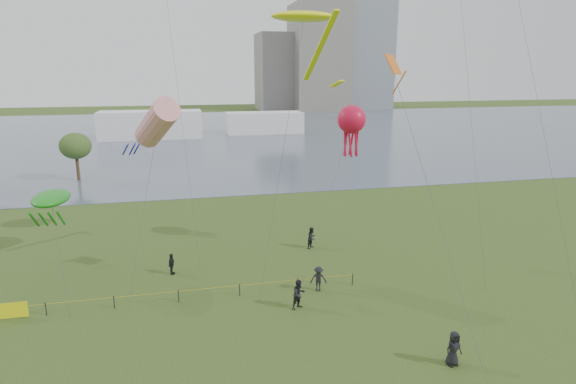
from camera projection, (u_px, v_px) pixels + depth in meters
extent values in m
cube|color=#4E5B6B|center=(205.00, 134.00, 114.37)|extent=(400.00, 120.00, 0.08)
cube|color=slate|center=(319.00, 58.00, 178.11)|extent=(20.00, 20.00, 38.00)
cube|color=slate|center=(279.00, 72.00, 182.04)|extent=(16.00, 18.00, 28.00)
cube|color=white|center=(151.00, 125.00, 106.35)|extent=(22.00, 8.00, 6.00)
cube|color=white|center=(264.00, 123.00, 114.85)|extent=(18.00, 7.00, 5.00)
cylinder|color=#3B2D1A|center=(78.00, 170.00, 65.78)|extent=(0.44, 0.44, 2.94)
ellipsoid|color=#3F5C24|center=(75.00, 146.00, 64.97)|extent=(4.19, 4.19, 3.53)
cylinder|color=black|center=(46.00, 309.00, 29.65)|extent=(0.07, 0.07, 0.85)
cylinder|color=black|center=(114.00, 302.00, 30.51)|extent=(0.07, 0.07, 0.85)
cylinder|color=black|center=(179.00, 296.00, 31.36)|extent=(0.07, 0.07, 0.85)
cylinder|color=black|center=(240.00, 290.00, 32.21)|extent=(0.07, 0.07, 0.85)
cylinder|color=black|center=(298.00, 284.00, 33.06)|extent=(0.07, 0.07, 0.85)
cylinder|color=black|center=(353.00, 279.00, 33.91)|extent=(0.07, 0.07, 0.85)
cylinder|color=gold|center=(178.00, 291.00, 31.28)|extent=(24.00, 0.03, 0.03)
cube|color=yellow|center=(10.00, 310.00, 29.20)|extent=(2.00, 0.04, 1.00)
imported|color=black|center=(299.00, 294.00, 30.40)|extent=(1.16, 1.07, 1.93)
imported|color=black|center=(318.00, 279.00, 32.83)|extent=(1.25, 0.88, 1.77)
imported|color=black|center=(172.00, 264.00, 35.55)|extent=(0.70, 1.02, 1.60)
imported|color=black|center=(454.00, 349.00, 24.53)|extent=(0.99, 0.73, 1.86)
imported|color=black|center=(312.00, 238.00, 40.78)|extent=(1.13, 1.11, 1.83)
cylinder|color=#3F3F42|center=(283.00, 152.00, 33.05)|extent=(4.63, 6.90, 18.47)
ellipsoid|color=#F3F50C|center=(304.00, 16.00, 34.52)|extent=(4.78, 2.99, 0.75)
cube|color=#F3F50C|center=(319.00, 49.00, 31.14)|extent=(0.36, 6.98, 4.09)
cube|color=#F3F50C|center=(337.00, 84.00, 28.06)|extent=(0.95, 0.95, 0.42)
cylinder|color=#3F3F42|center=(144.00, 209.00, 32.67)|extent=(2.32, 4.91, 11.10)
cylinder|color=red|center=(157.00, 123.00, 33.86)|extent=(3.74, 5.17, 3.87)
cylinder|color=#1818A8|center=(137.00, 149.00, 32.82)|extent=(0.60, 1.13, 0.88)
cylinder|color=#1818A8|center=(133.00, 148.00, 33.12)|extent=(0.60, 1.13, 0.88)
cylinder|color=#1818A8|center=(126.00, 149.00, 32.89)|extent=(0.60, 1.13, 0.88)
cylinder|color=#1818A8|center=(125.00, 150.00, 32.44)|extent=(0.60, 1.13, 0.88)
cylinder|color=#1818A8|center=(132.00, 150.00, 32.40)|extent=(0.60, 1.13, 0.88)
cylinder|color=#3F3F42|center=(60.00, 254.00, 31.41)|extent=(1.72, 5.87, 6.15)
ellipsoid|color=#198317|center=(51.00, 198.00, 33.24)|extent=(2.41, 4.34, 0.84)
cylinder|color=#198317|center=(34.00, 219.00, 31.80)|extent=(0.16, 1.79, 1.54)
cylinder|color=#198317|center=(43.00, 219.00, 31.92)|extent=(0.16, 1.79, 1.54)
cylinder|color=#198317|center=(52.00, 218.00, 32.04)|extent=(0.16, 1.79, 1.54)
cylinder|color=#198317|center=(61.00, 218.00, 32.15)|extent=(0.16, 1.79, 1.54)
cylinder|color=#3F3F42|center=(325.00, 205.00, 33.91)|extent=(6.83, 9.04, 11.00)
sphere|color=red|center=(352.00, 119.00, 37.54)|extent=(2.22, 2.22, 2.22)
cylinder|color=red|center=(357.00, 140.00, 38.04)|extent=(0.18, 0.54, 2.60)
cylinder|color=red|center=(352.00, 139.00, 38.39)|extent=(0.49, 0.36, 2.61)
cylinder|color=red|center=(346.00, 139.00, 38.29)|extent=(0.49, 0.36, 2.61)
cylinder|color=red|center=(345.00, 140.00, 37.83)|extent=(0.18, 0.54, 2.60)
cylinder|color=red|center=(350.00, 141.00, 37.47)|extent=(0.49, 0.36, 2.61)
cylinder|color=red|center=(356.00, 140.00, 37.58)|extent=(0.49, 0.36, 2.61)
cylinder|color=#3F3F42|center=(440.00, 224.00, 23.24)|extent=(0.14, 12.82, 15.06)
cube|color=orange|center=(393.00, 64.00, 27.45)|extent=(1.37, 1.37, 1.12)
cylinder|color=orange|center=(399.00, 83.00, 26.85)|extent=(0.08, 1.58, 1.35)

